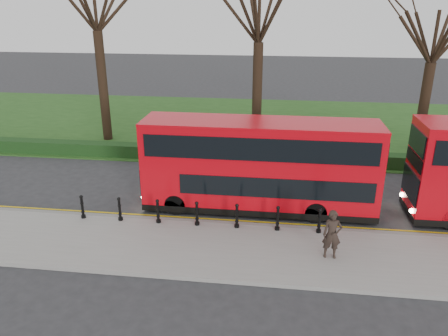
# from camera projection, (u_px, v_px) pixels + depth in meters

# --- Properties ---
(ground) EXTENTS (120.00, 120.00, 0.00)m
(ground) POSITION_uv_depth(u_px,v_px,m) (197.00, 213.00, 19.35)
(ground) COLOR #28282B
(ground) RESTS_ON ground
(pavement) EXTENTS (60.00, 4.00, 0.15)m
(pavement) POSITION_uv_depth(u_px,v_px,m) (182.00, 247.00, 16.54)
(pavement) COLOR gray
(pavement) RESTS_ON ground
(kerb) EXTENTS (60.00, 0.25, 0.16)m
(kerb) POSITION_uv_depth(u_px,v_px,m) (193.00, 222.00, 18.40)
(kerb) COLOR slate
(kerb) RESTS_ON ground
(grass_verge) EXTENTS (60.00, 18.00, 0.06)m
(grass_verge) POSITION_uv_depth(u_px,v_px,m) (233.00, 124.00, 33.23)
(grass_verge) COLOR #1F4717
(grass_verge) RESTS_ON ground
(hedge) EXTENTS (60.00, 0.90, 0.80)m
(hedge) POSITION_uv_depth(u_px,v_px,m) (218.00, 154.00, 25.50)
(hedge) COLOR black
(hedge) RESTS_ON ground
(yellow_line_outer) EXTENTS (60.00, 0.10, 0.01)m
(yellow_line_outer) POSITION_uv_depth(u_px,v_px,m) (194.00, 220.00, 18.70)
(yellow_line_outer) COLOR yellow
(yellow_line_outer) RESTS_ON ground
(yellow_line_inner) EXTENTS (60.00, 0.10, 0.01)m
(yellow_line_inner) POSITION_uv_depth(u_px,v_px,m) (195.00, 218.00, 18.88)
(yellow_line_inner) COLOR yellow
(yellow_line_inner) RESTS_ON ground
(tree_mid) EXTENTS (7.54, 7.54, 11.79)m
(tree_mid) POSITION_uv_depth(u_px,v_px,m) (260.00, 5.00, 25.30)
(tree_mid) COLOR black
(tree_mid) RESTS_ON ground
(tree_right) EXTENTS (6.35, 6.35, 9.92)m
(tree_right) POSITION_uv_depth(u_px,v_px,m) (436.00, 31.00, 24.59)
(tree_right) COLOR black
(tree_right) RESTS_ON ground
(bollard_row) EXTENTS (10.00, 0.15, 1.00)m
(bollard_row) POSITION_uv_depth(u_px,v_px,m) (197.00, 214.00, 17.83)
(bollard_row) COLOR black
(bollard_row) RESTS_ON pavement
(bus_lead) EXTENTS (10.17, 2.34, 4.04)m
(bus_lead) POSITION_uv_depth(u_px,v_px,m) (259.00, 166.00, 19.06)
(bus_lead) COLOR #BD0610
(bus_lead) RESTS_ON ground
(pedestrian) EXTENTS (0.67, 0.44, 1.82)m
(pedestrian) POSITION_uv_depth(u_px,v_px,m) (332.00, 234.00, 15.44)
(pedestrian) COLOR #2C211C
(pedestrian) RESTS_ON pavement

